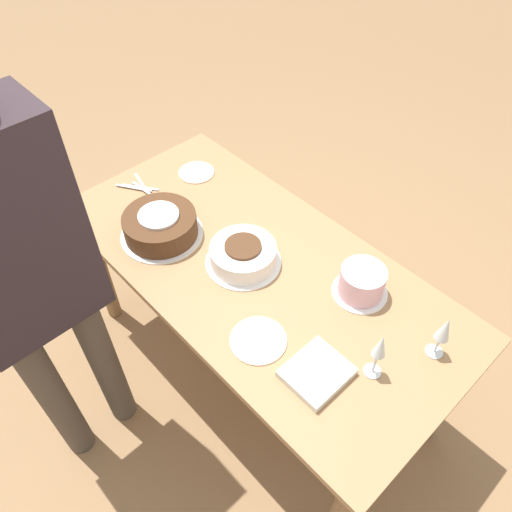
{
  "coord_description": "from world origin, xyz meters",
  "views": [
    {
      "loc": [
        0.92,
        -0.86,
        2.18
      ],
      "look_at": [
        0.0,
        0.0,
        0.81
      ],
      "focal_mm": 35.0,
      "sensor_mm": 36.0,
      "label": 1
    }
  ],
  "objects_px": {
    "cake_front_chocolate": "(160,225)",
    "cake_center_white": "(243,255)",
    "cake_back_decorated": "(362,282)",
    "person_cutting": "(23,270)",
    "wine_glass_near": "(380,349)",
    "wine_glass_far": "(444,331)"
  },
  "relations": [
    {
      "from": "cake_front_chocolate",
      "to": "wine_glass_near",
      "type": "distance_m",
      "value": 0.98
    },
    {
      "from": "cake_back_decorated",
      "to": "person_cutting",
      "type": "xyz_separation_m",
      "value": [
        -0.61,
        -0.89,
        0.26
      ]
    },
    {
      "from": "cake_back_decorated",
      "to": "person_cutting",
      "type": "distance_m",
      "value": 1.11
    },
    {
      "from": "cake_center_white",
      "to": "person_cutting",
      "type": "height_order",
      "value": "person_cutting"
    },
    {
      "from": "wine_glass_near",
      "to": "wine_glass_far",
      "type": "distance_m",
      "value": 0.23
    },
    {
      "from": "cake_front_chocolate",
      "to": "cake_back_decorated",
      "type": "relative_size",
      "value": 1.64
    },
    {
      "from": "cake_front_chocolate",
      "to": "wine_glass_far",
      "type": "height_order",
      "value": "wine_glass_far"
    },
    {
      "from": "cake_back_decorated",
      "to": "cake_center_white",
      "type": "bearing_deg",
      "value": -152.31
    },
    {
      "from": "cake_center_white",
      "to": "cake_front_chocolate",
      "type": "height_order",
      "value": "cake_front_chocolate"
    },
    {
      "from": "wine_glass_far",
      "to": "cake_center_white",
      "type": "bearing_deg",
      "value": -165.12
    },
    {
      "from": "cake_center_white",
      "to": "wine_glass_near",
      "type": "height_order",
      "value": "wine_glass_near"
    },
    {
      "from": "cake_front_chocolate",
      "to": "person_cutting",
      "type": "xyz_separation_m",
      "value": [
        0.13,
        -0.54,
        0.26
      ]
    },
    {
      "from": "cake_center_white",
      "to": "wine_glass_far",
      "type": "height_order",
      "value": "wine_glass_far"
    },
    {
      "from": "cake_front_chocolate",
      "to": "wine_glass_near",
      "type": "xyz_separation_m",
      "value": [
        0.97,
        0.13,
        0.09
      ]
    },
    {
      "from": "wine_glass_near",
      "to": "person_cutting",
      "type": "bearing_deg",
      "value": -141.49
    },
    {
      "from": "cake_center_white",
      "to": "wine_glass_near",
      "type": "bearing_deg",
      "value": -1.28
    },
    {
      "from": "person_cutting",
      "to": "cake_center_white",
      "type": "bearing_deg",
      "value": -17.31
    },
    {
      "from": "wine_glass_near",
      "to": "wine_glass_far",
      "type": "height_order",
      "value": "wine_glass_near"
    },
    {
      "from": "cake_front_chocolate",
      "to": "cake_center_white",
      "type": "bearing_deg",
      "value": 22.52
    },
    {
      "from": "wine_glass_far",
      "to": "cake_front_chocolate",
      "type": "bearing_deg",
      "value": -162.63
    },
    {
      "from": "cake_back_decorated",
      "to": "wine_glass_far",
      "type": "distance_m",
      "value": 0.33
    },
    {
      "from": "cake_center_white",
      "to": "cake_back_decorated",
      "type": "xyz_separation_m",
      "value": [
        0.4,
        0.21,
        0.02
      ]
    }
  ]
}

